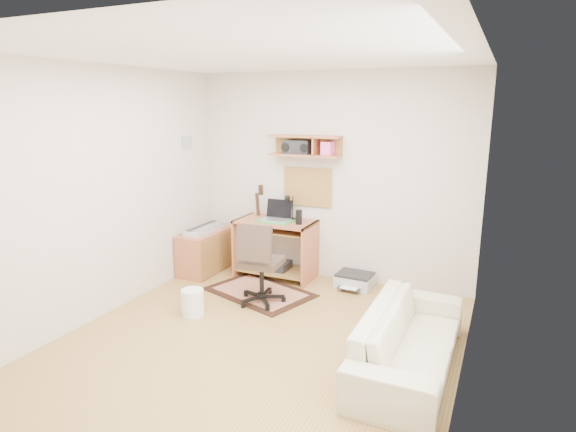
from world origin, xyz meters
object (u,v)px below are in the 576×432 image
at_px(sofa, 410,330).
at_px(printer, 355,280).
at_px(task_chair, 261,262).
at_px(cabinet, 207,251).
at_px(desk, 276,249).

bearing_deg(sofa, printer, 30.81).
xyz_separation_m(task_chair, sofa, (1.78, -0.70, -0.13)).
xyz_separation_m(cabinet, sofa, (2.96, -1.37, 0.07)).
xyz_separation_m(desk, printer, (1.05, 0.06, -0.29)).
bearing_deg(printer, sofa, -56.44).
bearing_deg(printer, cabinet, -170.41).
relative_size(cabinet, sofa, 0.50).
height_order(cabinet, sofa, sofa).
bearing_deg(task_chair, sofa, -27.36).
relative_size(desk, task_chair, 1.03).
relative_size(cabinet, printer, 2.05).
height_order(task_chair, printer, task_chair).
xyz_separation_m(task_chair, printer, (0.82, 0.91, -0.40)).
bearing_deg(cabinet, sofa, -24.88).
relative_size(task_chair, cabinet, 1.08).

